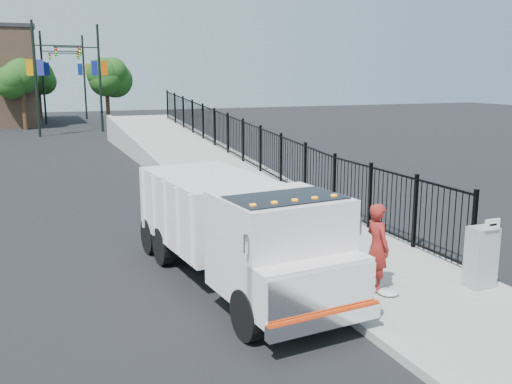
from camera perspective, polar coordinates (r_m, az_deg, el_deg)
name	(u,v)px	position (r m, az deg, el deg)	size (l,w,h in m)	color
ground	(284,269)	(13.09, 2.80, -7.74)	(120.00, 120.00, 0.00)	black
sidewalk	(408,285)	(12.41, 14.99, -8.97)	(3.55, 12.00, 0.12)	#9E998E
curb	(327,297)	(11.40, 7.09, -10.41)	(0.30, 12.00, 0.16)	#ADAAA3
ramp	(188,164)	(28.50, -6.84, 2.84)	(3.95, 24.00, 1.70)	#9E998E
iron_fence	(243,154)	(25.03, -1.31, 3.77)	(0.10, 28.00, 1.80)	black
truck	(238,226)	(11.73, -1.85, -3.43)	(2.78, 6.89, 2.30)	black
worker	(377,247)	(11.53, 12.03, -5.43)	(0.65, 0.43, 1.78)	maroon
utility_cabinet	(481,257)	(12.39, 21.59, -6.08)	(0.55, 0.40, 1.25)	gray
arrow_sign	(492,224)	(12.05, 22.56, -3.02)	(0.35, 0.04, 0.22)	white
debris	(388,292)	(11.61, 13.09, -9.72)	(0.42, 0.42, 0.10)	silver
light_pole_0	(40,74)	(43.19, -20.79, 10.98)	(3.77, 0.22, 8.00)	black
light_pole_1	(96,74)	(45.58, -15.75, 11.30)	(3.78, 0.22, 8.00)	black
light_pole_2	(46,74)	(53.84, -20.22, 11.02)	(3.78, 0.22, 8.00)	black
light_pole_3	(81,74)	(58.91, -17.11, 11.22)	(3.77, 0.22, 8.00)	black
tree_0	(22,79)	(49.08, -22.37, 10.39)	(2.82, 2.82, 5.41)	#382314
tree_1	(106,79)	(52.88, -14.73, 10.91)	(2.87, 2.87, 5.44)	#382314
tree_2	(38,78)	(60.54, -20.96, 10.59)	(3.07, 3.07, 5.53)	#382314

